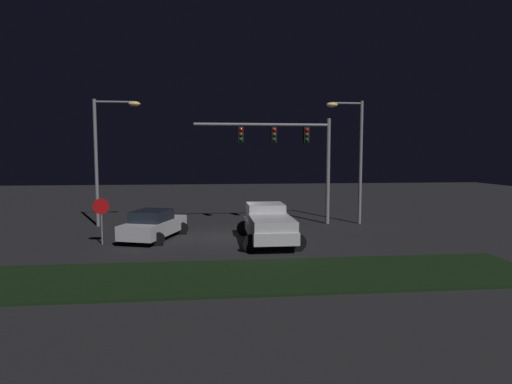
{
  "coord_description": "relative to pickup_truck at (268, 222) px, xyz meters",
  "views": [
    {
      "loc": [
        -1.05,
        -22.29,
        4.3
      ],
      "look_at": [
        1.43,
        0.81,
        2.26
      ],
      "focal_mm": 29.98,
      "sensor_mm": 36.0,
      "label": 1
    }
  ],
  "objects": [
    {
      "name": "ground_plane",
      "position": [
        -1.75,
        1.74,
        -1.0
      ],
      "size": [
        80.0,
        80.0,
        0.0
      ],
      "primitive_type": "plane",
      "color": "black"
    },
    {
      "name": "grass_median",
      "position": [
        -1.75,
        -5.94,
        -0.95
      ],
      "size": [
        21.37,
        4.34,
        0.1
      ],
      "primitive_type": "cube",
      "color": "black",
      "rests_on": "ground_plane"
    },
    {
      "name": "pickup_truck",
      "position": [
        0.0,
        0.0,
        0.0
      ],
      "size": [
        2.87,
        5.4,
        1.8
      ],
      "rotation": [
        0.0,
        0.0,
        1.57
      ],
      "color": "#B7B7BC",
      "rests_on": "ground_plane"
    },
    {
      "name": "car_sedan",
      "position": [
        -5.7,
        1.38,
        -0.26
      ],
      "size": [
        3.34,
        4.74,
        1.51
      ],
      "rotation": [
        0.0,
        0.0,
        1.24
      ],
      "color": "#B7B7BC",
      "rests_on": "ground_plane"
    },
    {
      "name": "traffic_signal_gantry",
      "position": [
        2.0,
        5.19,
        3.9
      ],
      "size": [
        8.32,
        0.56,
        6.5
      ],
      "color": "slate",
      "rests_on": "ground_plane"
    },
    {
      "name": "street_lamp_left",
      "position": [
        -8.96,
        5.76,
        3.82
      ],
      "size": [
        2.76,
        0.44,
        7.55
      ],
      "color": "slate",
      "rests_on": "ground_plane"
    },
    {
      "name": "street_lamp_right",
      "position": [
        5.98,
        5.02,
        3.79
      ],
      "size": [
        2.32,
        0.44,
        7.56
      ],
      "color": "slate",
      "rests_on": "ground_plane"
    },
    {
      "name": "stop_sign",
      "position": [
        -7.98,
        0.26,
        0.56
      ],
      "size": [
        0.76,
        0.08,
        2.23
      ],
      "color": "slate",
      "rests_on": "ground_plane"
    }
  ]
}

